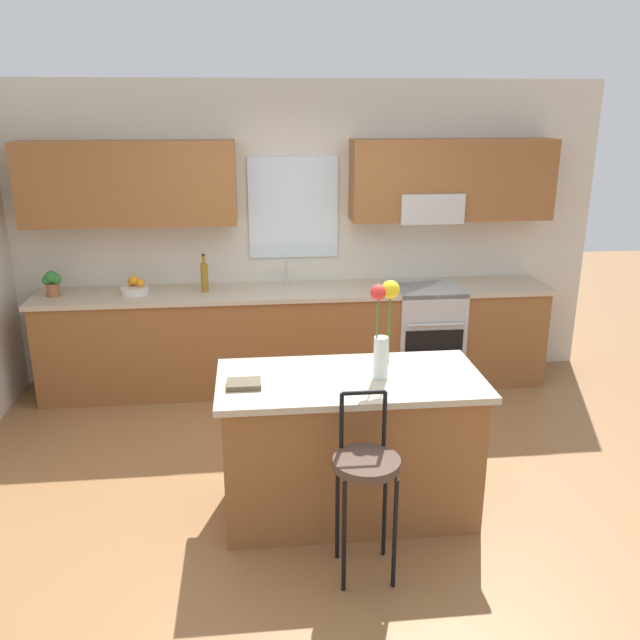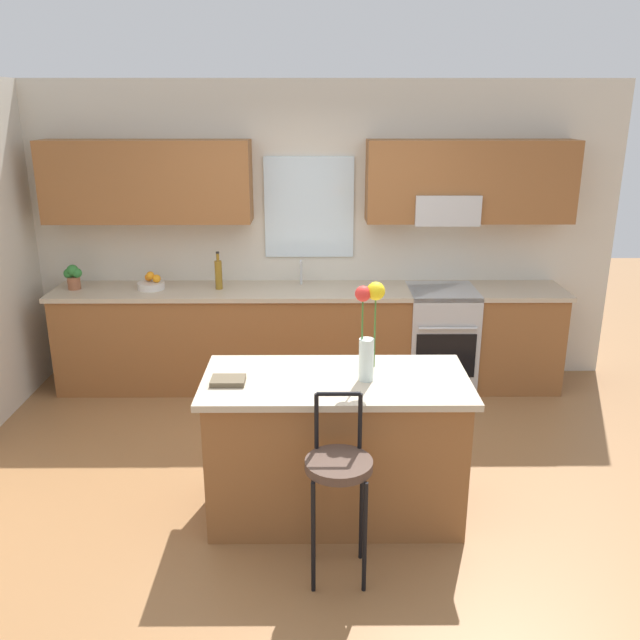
% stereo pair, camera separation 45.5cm
% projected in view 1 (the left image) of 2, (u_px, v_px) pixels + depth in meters
% --- Properties ---
extents(ground_plane, '(14.00, 14.00, 0.00)m').
position_uv_depth(ground_plane, '(315.00, 482.00, 4.60)').
color(ground_plane, olive).
extents(back_wall_assembly, '(5.60, 0.50, 2.70)m').
position_uv_depth(back_wall_assembly, '(296.00, 217.00, 6.01)').
color(back_wall_assembly, beige).
rests_on(back_wall_assembly, ground).
extents(counter_run, '(4.56, 0.64, 0.92)m').
position_uv_depth(counter_run, '(297.00, 337.00, 6.07)').
color(counter_run, brown).
rests_on(counter_run, ground).
extents(sink_faucet, '(0.02, 0.13, 0.23)m').
position_uv_depth(sink_faucet, '(287.00, 270.00, 6.01)').
color(sink_faucet, '#B7BABC').
rests_on(sink_faucet, counter_run).
extents(oven_range, '(0.60, 0.64, 0.92)m').
position_uv_depth(oven_range, '(425.00, 334.00, 6.16)').
color(oven_range, '#B7BABC').
rests_on(oven_range, ground).
extents(kitchen_island, '(1.61, 0.77, 0.92)m').
position_uv_depth(kitchen_island, '(349.00, 445.00, 4.16)').
color(kitchen_island, brown).
rests_on(kitchen_island, ground).
extents(bar_stool_near, '(0.36, 0.36, 1.04)m').
position_uv_depth(bar_stool_near, '(366.00, 471.00, 3.54)').
color(bar_stool_near, black).
rests_on(bar_stool_near, ground).
extents(flower_vase, '(0.17, 0.11, 0.60)m').
position_uv_depth(flower_vase, '(383.00, 325.00, 3.91)').
color(flower_vase, silver).
rests_on(flower_vase, kitchen_island).
extents(cookbook, '(0.20, 0.15, 0.03)m').
position_uv_depth(cookbook, '(244.00, 384.00, 3.88)').
color(cookbook, brown).
rests_on(cookbook, kitchen_island).
extents(fruit_bowl_oranges, '(0.24, 0.24, 0.16)m').
position_uv_depth(fruit_bowl_oranges, '(135.00, 288.00, 5.77)').
color(fruit_bowl_oranges, silver).
rests_on(fruit_bowl_oranges, counter_run).
extents(bottle_olive_oil, '(0.06, 0.06, 0.34)m').
position_uv_depth(bottle_olive_oil, '(204.00, 277.00, 5.80)').
color(bottle_olive_oil, olive).
rests_on(bottle_olive_oil, counter_run).
extents(potted_plant_small, '(0.17, 0.11, 0.22)m').
position_uv_depth(potted_plant_small, '(52.00, 282.00, 5.68)').
color(potted_plant_small, '#9E5B3D').
rests_on(potted_plant_small, counter_run).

